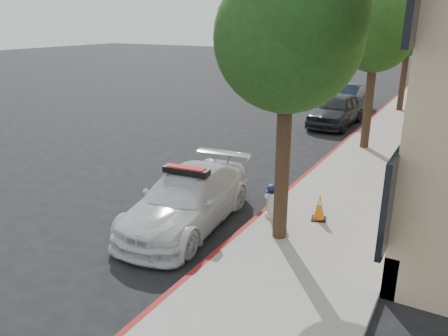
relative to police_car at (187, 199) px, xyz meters
name	(u,v)px	position (x,y,z in m)	size (l,w,h in m)	color
ground	(212,188)	(-0.69, 2.24, -0.64)	(120.00, 120.00, 0.00)	black
sidewalk	(401,129)	(2.91, 12.24, -0.57)	(3.20, 50.00, 0.15)	gray
curb_strip	(365,125)	(1.37, 12.24, -0.57)	(0.12, 50.00, 0.15)	maroon
tree_near	(289,37)	(2.24, 0.23, 3.63)	(2.92, 2.82, 5.62)	black
tree_mid	(377,33)	(2.24, 8.23, 3.52)	(2.77, 2.64, 5.43)	black
tree_far	(411,24)	(2.24, 16.23, 3.74)	(3.10, 3.00, 5.81)	black
police_car	(187,199)	(0.00, 0.00, 0.00)	(2.23, 4.55, 1.42)	silver
parked_car_mid	(336,110)	(0.14, 11.80, 0.08)	(1.70, 4.22, 1.44)	#21242A
parked_car_far	(345,98)	(-0.39, 15.24, 0.05)	(1.45, 4.17, 1.37)	#151F36
fire_hydrant	(272,201)	(1.66, 1.07, -0.09)	(0.34, 0.31, 0.81)	silver
traffic_cone	(319,207)	(2.69, 1.47, -0.18)	(0.41, 0.41, 0.63)	black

